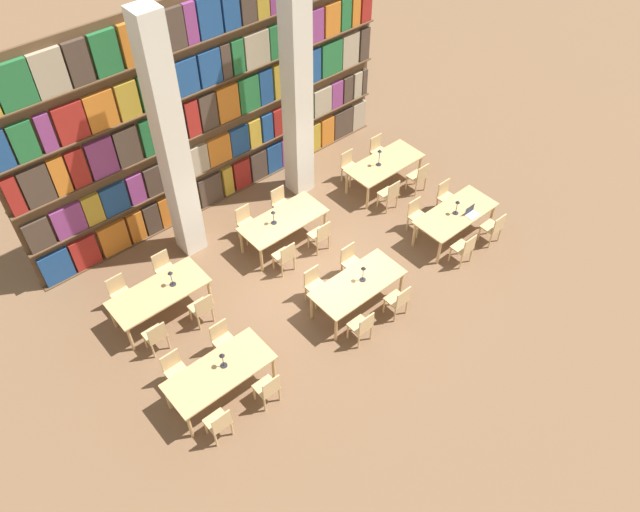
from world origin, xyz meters
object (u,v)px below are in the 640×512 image
Objects in this scene: chair_12 at (156,335)px; chair_23 at (378,150)px; chair_10 at (494,227)px; desk_lamp_5 at (379,155)px; desk_lamp_0 at (222,358)px; desk_lamp_3 at (171,276)px; chair_18 at (320,235)px; reading_table_0 at (220,373)px; chair_4 at (362,326)px; chair_15 at (165,268)px; reading_table_2 at (456,215)px; pillar_left at (171,145)px; pillar_center at (297,89)px; desk_lamp_4 at (273,215)px; reading_table_1 at (358,285)px; chair_19 at (281,203)px; chair_3 at (223,339)px; chair_11 at (446,196)px; chair_16 at (285,256)px; reading_table_5 at (385,165)px; chair_0 at (219,423)px; chair_13 at (120,293)px; chair_17 at (246,222)px; chair_20 at (390,194)px; reading_table_3 at (159,294)px; chair_8 at (464,248)px; chair_2 at (268,388)px; desk_lamp_1 at (363,271)px; chair_21 at (350,166)px; chair_14 at (202,308)px; chair_7 at (351,261)px; reading_table_4 at (283,222)px; chair_9 at (417,215)px; chair_5 at (315,284)px; laptop at (472,213)px; desk_lamp_2 at (457,205)px.

chair_12 is 1.00× the size of chair_23.
desk_lamp_5 reaches higher than chair_10.
desk_lamp_0 is at bearing -159.09° from desk_lamp_5.
desk_lamp_3 reaches higher than chair_18.
chair_4 is (2.97, -0.85, -0.21)m from reading_table_0.
reading_table_2 is at bearing 152.33° from chair_15.
pillar_left is 1.00× the size of pillar_center.
reading_table_2 is (6.89, 0.02, 0.00)m from reading_table_0.
desk_lamp_4 reaches higher than chair_4.
desk_lamp_0 is 4.10m from desk_lamp_4.
desk_lamp_3 reaches higher than reading_table_1.
chair_15 is 1.00× the size of chair_19.
chair_3 is 1.00× the size of chair_15.
chair_11 is 1.00× the size of chair_16.
chair_15 is 1.00× the size of chair_23.
reading_table_5 is (7.40, 0.80, 0.21)m from chair_12.
reading_table_0 is at bearing -159.99° from reading_table_5.
chair_13 is (0.14, 4.03, 0.00)m from chair_0.
chair_17 is 2.29× the size of desk_lamp_4.
desk_lamp_3 is at bearing 140.03° from reading_table_1.
chair_16 is at bearing 90.00° from chair_17.
pillar_center is at bearing -171.44° from chair_15.
chair_20 is (6.29, 1.74, -0.55)m from desk_lamp_0.
chair_3 is 1.81m from reading_table_3.
chair_2 is at bearing -179.82° from chair_8.
chair_19 is (0.41, 3.41, -0.57)m from desk_lamp_1.
reading_table_0 is 0.97m from chair_2.
reading_table_5 is at bearing 40.23° from chair_4.
chair_15 is 6.81m from chair_23.
chair_21 is at bearing -68.00° from chair_11.
chair_12 and chair_19 have the same top height.
desk_lamp_3 is (0.35, 2.44, 0.02)m from desk_lamp_0.
chair_14 is at bearing -97.26° from chair_3.
chair_7 reaches higher than reading_table_2.
chair_17 is at bearing 24.60° from chair_12.
desk_lamp_4 is (-3.56, 2.58, 0.34)m from reading_table_2.
reading_table_3 is 1.00× the size of reading_table_5.
chair_23 reaches higher than reading_table_4.
pillar_center is 6.69× the size of chair_18.
chair_9 is (5.80, 0.02, 0.00)m from chair_3.
chair_14 is at bearing -25.17° from chair_5.
laptop reaches higher than reading_table_0.
chair_15 is 1.00× the size of chair_16.
chair_12 is at bearing 159.88° from chair_8.
pillar_left is at bearing 119.67° from chair_16.
chair_17 is at bearing 139.37° from desk_lamp_2.
reading_table_2 is at bearing -24.58° from chair_16.
reading_table_4 is at bearing 53.51° from chair_16.
chair_14 is 1.00× the size of chair_19.
chair_4 is 1.00× the size of chair_5.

